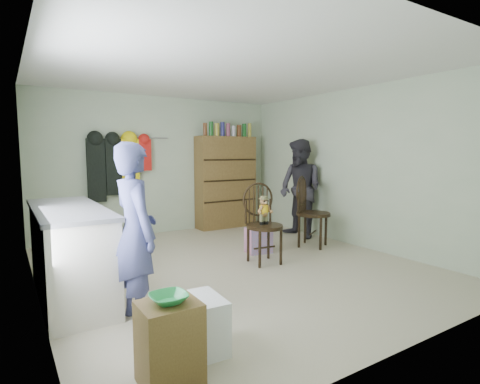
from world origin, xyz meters
TOP-DOWN VIEW (x-y plane):
  - ground_plane at (0.00, 0.00)m, footprint 5.00×5.00m
  - room_walls at (0.00, 0.53)m, footprint 5.00×5.00m
  - counter at (-1.95, 0.00)m, footprint 0.64×1.86m
  - stool at (-1.64, -1.93)m, footprint 0.38×0.32m
  - bowl at (-1.64, -1.93)m, footprint 0.24×0.24m
  - plastic_tub at (-1.36, -1.68)m, footprint 0.46×0.44m
  - chair_front at (0.44, -0.06)m, footprint 0.53×0.53m
  - chair_far at (1.59, 0.26)m, footprint 0.68×0.68m
  - striped_bag at (0.68, 0.36)m, footprint 0.40×0.33m
  - person_left at (-1.54, -0.90)m, footprint 0.42×0.60m
  - person_right at (1.88, 0.80)m, footprint 0.70×0.87m
  - dresser at (1.25, 2.30)m, footprint 1.20×0.39m
  - coat_rack at (-0.83, 2.38)m, footprint 1.42×0.12m

SIDE VIEW (x-z plane):
  - ground_plane at x=0.00m, z-range 0.00..0.00m
  - striped_bag at x=0.68m, z-range 0.00..0.37m
  - plastic_tub at x=-1.36m, z-range 0.00..0.41m
  - stool at x=-1.64m, z-range 0.00..0.54m
  - counter at x=-1.95m, z-range 0.00..0.94m
  - bowl at x=-1.64m, z-range 0.54..0.60m
  - chair_far at x=1.59m, z-range 0.04..1.16m
  - chair_front at x=0.44m, z-range 0.07..1.15m
  - person_left at x=-1.54m, z-range 0.00..1.58m
  - person_right at x=1.88m, z-range 0.00..1.72m
  - dresser at x=1.25m, z-range -0.12..1.95m
  - coat_rack at x=-0.83m, z-range 0.70..1.80m
  - room_walls at x=0.00m, z-range -0.92..4.08m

